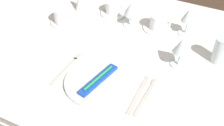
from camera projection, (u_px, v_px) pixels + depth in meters
dining_table at (123, 64)px, 1.44m from camera, size 1.80×1.11×0.74m
dinner_plate at (99, 83)px, 1.22m from camera, size 0.27×0.27×0.02m
toothbrush_package at (99, 80)px, 1.21m from camera, size 0.08×0.21×0.02m
fork_outer at (67, 67)px, 1.30m from camera, size 0.03×0.22×0.00m
dinner_knife at (138, 95)px, 1.18m from camera, size 0.02×0.22×0.00m
spoon_soup at (149, 92)px, 1.19m from camera, size 0.03×0.22×0.01m
saucer_left at (157, 28)px, 1.51m from camera, size 0.14×0.14×0.01m
coffee_cup_left at (158, 21)px, 1.49m from camera, size 0.11×0.08×0.07m
saucer_right at (63, 22)px, 1.55m from camera, size 0.13×0.13×0.01m
coffee_cup_right at (63, 16)px, 1.53m from camera, size 0.11×0.09×0.07m
saucer_far at (114, 13)px, 1.62m from camera, size 0.14×0.14×0.01m
coffee_cup_far at (114, 7)px, 1.60m from camera, size 0.11×0.09×0.06m
wine_glass_centre at (181, 47)px, 1.25m from camera, size 0.07×0.07×0.14m
wine_glass_left at (189, 17)px, 1.42m from camera, size 0.07×0.07×0.14m
wine_glass_far at (131, 10)px, 1.48m from camera, size 0.07×0.07×0.13m
drink_tumbler at (220, 52)px, 1.30m from camera, size 0.06×0.06×0.12m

